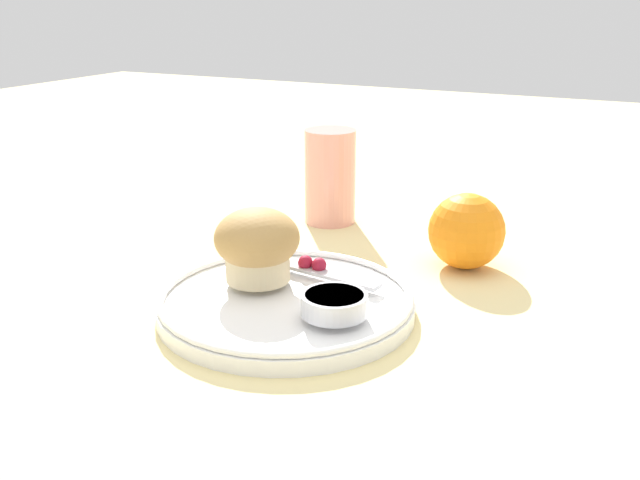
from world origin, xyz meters
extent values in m
plane|color=beige|center=(0.00, 0.00, 0.00)|extent=(3.00, 3.00, 0.00)
cylinder|color=white|center=(0.01, -0.03, 0.01)|extent=(0.23, 0.23, 0.01)
torus|color=white|center=(0.01, -0.03, 0.02)|extent=(0.23, 0.23, 0.01)
cylinder|color=beige|center=(-0.03, -0.01, 0.04)|extent=(0.06, 0.06, 0.03)
ellipsoid|color=#A87F47|center=(-0.03, -0.01, 0.06)|extent=(0.08, 0.08, 0.06)
cylinder|color=silver|center=(0.07, -0.05, 0.03)|extent=(0.06, 0.06, 0.02)
cylinder|color=beige|center=(0.07, -0.05, 0.04)|extent=(0.05, 0.05, 0.00)
sphere|color=maroon|center=(0.00, 0.03, 0.03)|extent=(0.01, 0.01, 0.01)
sphere|color=maroon|center=(0.01, 0.03, 0.03)|extent=(0.01, 0.01, 0.01)
cube|color=#B7B7BC|center=(0.00, 0.03, 0.02)|extent=(0.17, 0.04, 0.00)
sphere|color=orange|center=(0.12, 0.16, 0.04)|extent=(0.08, 0.08, 0.08)
cylinder|color=#E5998C|center=(-0.07, 0.24, 0.06)|extent=(0.06, 0.06, 0.12)
camera|label=1|loc=(0.30, -0.54, 0.28)|focal=40.00mm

